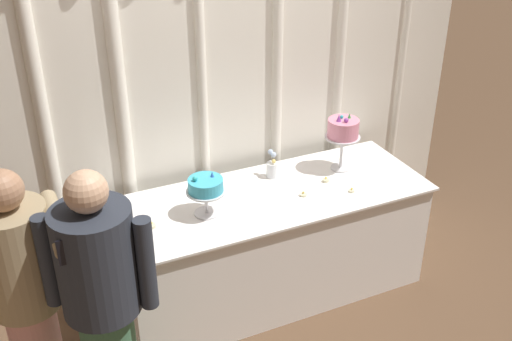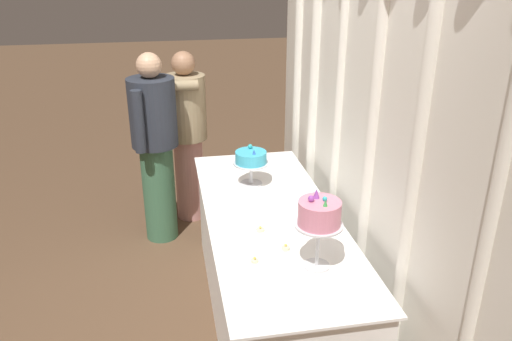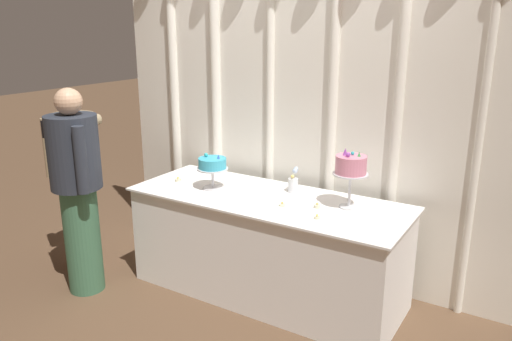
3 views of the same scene
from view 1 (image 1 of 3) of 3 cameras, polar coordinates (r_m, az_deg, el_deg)
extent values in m
plane|color=brown|center=(4.32, 1.89, -11.71)|extent=(24.00, 24.00, 0.00)
cube|color=white|center=(4.11, -1.66, 8.06)|extent=(3.41, 0.04, 2.70)
cylinder|color=white|center=(3.81, -19.20, 4.72)|extent=(0.09, 0.09, 2.70)
cylinder|color=white|center=(3.87, -12.45, 6.03)|extent=(0.09, 0.09, 2.70)
cylinder|color=white|center=(4.00, -5.03, 7.37)|extent=(0.07, 0.07, 2.70)
cylinder|color=white|center=(4.19, 1.92, 8.51)|extent=(0.08, 0.08, 2.70)
cylinder|color=white|center=(4.43, 7.70, 9.36)|extent=(0.07, 0.07, 2.70)
cylinder|color=white|center=(4.73, 13.40, 10.10)|extent=(0.05, 0.05, 2.70)
cube|color=white|center=(4.15, 1.35, -6.90)|extent=(2.02, 0.73, 0.76)
cube|color=white|center=(3.94, 1.42, -2.32)|extent=(2.07, 0.78, 0.01)
cylinder|color=silver|center=(3.75, -4.59, -3.96)|extent=(0.15, 0.15, 0.01)
cylinder|color=silver|center=(3.71, -4.63, -2.96)|extent=(0.02, 0.02, 0.14)
cylinder|color=silver|center=(3.67, -4.68, -1.95)|extent=(0.24, 0.24, 0.01)
cylinder|color=#3DB2D1|center=(3.65, -4.71, -1.35)|extent=(0.21, 0.21, 0.08)
cone|color=blue|center=(3.64, -4.09, -0.34)|extent=(0.02, 0.02, 0.03)
sphere|color=#2DB2B7|center=(3.61, -5.69, -0.77)|extent=(0.03, 0.03, 0.03)
cylinder|color=silver|center=(4.27, 7.82, 0.25)|extent=(0.13, 0.13, 0.01)
cylinder|color=silver|center=(4.22, 7.92, 1.66)|extent=(0.02, 0.02, 0.22)
cylinder|color=silver|center=(4.17, 8.03, 3.09)|extent=(0.24, 0.24, 0.01)
cylinder|color=pink|center=(4.14, 8.09, 3.92)|extent=(0.21, 0.21, 0.12)
cone|color=green|center=(4.14, 8.67, 5.05)|extent=(0.02, 0.02, 0.03)
sphere|color=#2DB2B7|center=(4.13, 7.96, 4.96)|extent=(0.02, 0.02, 0.02)
cone|color=purple|center=(4.08, 7.71, 4.86)|extent=(0.03, 0.03, 0.05)
sphere|color=purple|center=(4.07, 8.38, 4.65)|extent=(0.03, 0.03, 0.03)
cylinder|color=silver|center=(4.11, 1.48, 0.05)|extent=(0.08, 0.08, 0.11)
sphere|color=#E5C666|center=(4.06, 1.65, 0.86)|extent=(0.03, 0.03, 0.03)
sphere|color=silver|center=(4.07, 1.64, 1.48)|extent=(0.04, 0.04, 0.04)
sphere|color=silver|center=(4.08, 1.35, 1.75)|extent=(0.03, 0.03, 0.03)
cylinder|color=beige|center=(3.66, -9.65, -5.08)|extent=(0.05, 0.05, 0.02)
sphere|color=#F9CC4C|center=(3.65, -9.68, -4.81)|extent=(0.01, 0.01, 0.01)
cylinder|color=beige|center=(3.93, 4.39, -2.23)|extent=(0.05, 0.05, 0.01)
sphere|color=#F9CC4C|center=(3.92, 4.40, -2.02)|extent=(0.01, 0.01, 0.01)
cylinder|color=beige|center=(4.10, 6.50, -0.92)|extent=(0.04, 0.04, 0.02)
sphere|color=#F9CC4C|center=(4.09, 6.51, -0.67)|extent=(0.01, 0.01, 0.01)
cylinder|color=beige|center=(4.01, 8.87, -1.88)|extent=(0.04, 0.04, 0.01)
sphere|color=#F9CC4C|center=(4.00, 8.88, -1.67)|extent=(0.01, 0.01, 0.01)
cylinder|color=#9E8966|center=(3.15, -21.28, -7.61)|extent=(0.47, 0.47, 0.55)
sphere|color=#A37556|center=(2.96, -22.54, -1.73)|extent=(0.20, 0.20, 0.20)
cylinder|color=#9E8966|center=(2.91, -18.10, -4.63)|extent=(0.08, 0.48, 0.08)
cube|color=black|center=(2.70, -17.32, -7.23)|extent=(0.06, 0.01, 0.12)
cylinder|color=#282D38|center=(2.91, -14.57, -8.15)|extent=(0.50, 0.50, 0.54)
sphere|color=tan|center=(2.71, -15.51, -1.90)|extent=(0.19, 0.19, 0.19)
cylinder|color=#282D38|center=(2.98, -18.75, -7.98)|extent=(0.08, 0.08, 0.48)
cylinder|color=#282D38|center=(2.85, -10.16, -8.52)|extent=(0.08, 0.08, 0.48)
camera|label=2|loc=(4.87, 36.38, 16.82)|focal=35.69mm
camera|label=3|loc=(3.35, 61.23, -0.56)|focal=35.31mm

